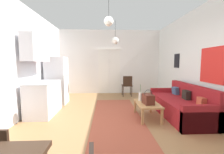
{
  "coord_description": "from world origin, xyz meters",
  "views": [
    {
      "loc": [
        -0.2,
        -3.25,
        1.4
      ],
      "look_at": [
        -0.0,
        1.3,
        0.96
      ],
      "focal_mm": 23.26,
      "sensor_mm": 36.0,
      "label": 1
    }
  ],
  "objects": [
    {
      "name": "pendant_lamp_far",
      "position": [
        0.15,
        1.97,
        2.19
      ],
      "size": [
        0.25,
        0.25,
        0.83
      ],
      "color": "black"
    },
    {
      "name": "ground_plane",
      "position": [
        0.0,
        0.0,
        -0.05
      ],
      "size": [
        5.15,
        7.49,
        0.1
      ],
      "primitive_type": "cube",
      "color": "#996D44"
    },
    {
      "name": "kitchen_counter",
      "position": [
        -1.92,
        0.71,
        0.8
      ],
      "size": [
        0.65,
        1.12,
        2.13
      ],
      "color": "silver",
      "rests_on": "ground_plane"
    },
    {
      "name": "pendant_lamp_near",
      "position": [
        -0.13,
        -0.02,
        2.3
      ],
      "size": [
        0.21,
        0.21,
        0.71
      ],
      "color": "black"
    },
    {
      "name": "wall_right",
      "position": [
        2.33,
        0.0,
        1.45
      ],
      "size": [
        0.12,
        7.09,
        2.9
      ],
      "color": "silver",
      "rests_on": "ground_plane"
    },
    {
      "name": "refrigerator",
      "position": [
        -1.87,
        1.77,
        0.8
      ],
      "size": [
        0.67,
        0.62,
        1.61
      ],
      "color": "white",
      "rests_on": "ground_plane"
    },
    {
      "name": "couch",
      "position": [
        1.8,
        0.43,
        0.27
      ],
      "size": [
        0.87,
        2.05,
        0.83
      ],
      "color": "maroon",
      "rests_on": "ground_plane"
    },
    {
      "name": "bamboo_vase",
      "position": [
        0.72,
        0.5,
        0.51
      ],
      "size": [
        0.1,
        0.1,
        0.43
      ],
      "color": "beige",
      "rests_on": "coffee_table"
    },
    {
      "name": "wall_left",
      "position": [
        -2.33,
        0.0,
        1.45
      ],
      "size": [
        0.12,
        7.09,
        2.9
      ],
      "color": "silver",
      "rests_on": "ground_plane"
    },
    {
      "name": "accent_chair",
      "position": [
        0.7,
        2.76,
        0.49
      ],
      "size": [
        0.42,
        0.4,
        0.86
      ],
      "rotation": [
        0.0,
        0.0,
        3.15
      ],
      "color": "black",
      "rests_on": "ground_plane"
    },
    {
      "name": "handbag",
      "position": [
        0.83,
        0.17,
        0.52
      ],
      "size": [
        0.26,
        0.33,
        0.35
      ],
      "color": "#512319",
      "rests_on": "coffee_table"
    },
    {
      "name": "wall_back",
      "position": [
        -0.0,
        3.49,
        1.44
      ],
      "size": [
        4.75,
        0.13,
        2.9
      ],
      "color": "white",
      "rests_on": "ground_plane"
    },
    {
      "name": "coffee_table",
      "position": [
        0.85,
        0.29,
        0.35
      ],
      "size": [
        0.53,
        0.89,
        0.4
      ],
      "color": "#B27F4C",
      "rests_on": "ground_plane"
    },
    {
      "name": "area_rug",
      "position": [
        0.09,
        0.22,
        0.01
      ],
      "size": [
        1.22,
        3.79,
        0.01
      ],
      "primitive_type": "cube",
      "color": "#9E4733",
      "rests_on": "ground_plane"
    }
  ]
}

